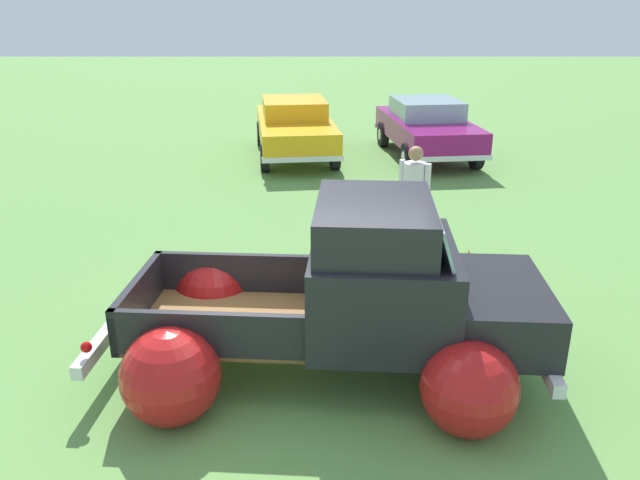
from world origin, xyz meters
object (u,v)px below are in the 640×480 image
vintage_pickup_truck (357,307)px  show_car_0 (295,126)px  show_car_1 (428,126)px  lane_cone_0 (468,271)px  spectator_0 (414,193)px

vintage_pickup_truck → show_car_0: (-1.02, 9.95, 0.03)m
show_car_0 → show_car_1: size_ratio=1.05×
vintage_pickup_truck → lane_cone_0: 2.58m
lane_cone_0 → show_car_1: bearing=85.0°
spectator_0 → lane_cone_0: 1.70m
vintage_pickup_truck → lane_cone_0: bearing=53.9°
show_car_1 → spectator_0: bearing=-17.7°
show_car_0 → lane_cone_0: bearing=11.5°
show_car_0 → show_car_1: same height
vintage_pickup_truck → show_car_0: size_ratio=1.03×
vintage_pickup_truck → spectator_0: bearing=76.4°
vintage_pickup_truck → show_car_1: size_ratio=1.08×
spectator_0 → lane_cone_0: size_ratio=2.72×
show_car_1 → lane_cone_0: size_ratio=6.95×
lane_cone_0 → spectator_0: bearing=111.0°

